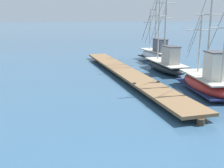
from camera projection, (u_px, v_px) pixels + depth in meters
The scene contains 4 objects.
floating_dock at pixel (126, 72), 21.22m from camera, with size 2.64×20.30×0.53m.
fishing_boat_0 at pixel (208, 81), 16.81m from camera, with size 3.07×6.18×6.98m.
fishing_boat_1 at pixel (166, 64), 23.07m from camera, with size 2.26×7.97×7.14m.
fishing_boat_2 at pixel (156, 54), 28.18m from camera, with size 1.67×6.36×6.80m.
Camera 1 is at (-1.69, -3.42, 4.59)m, focal length 44.82 mm.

